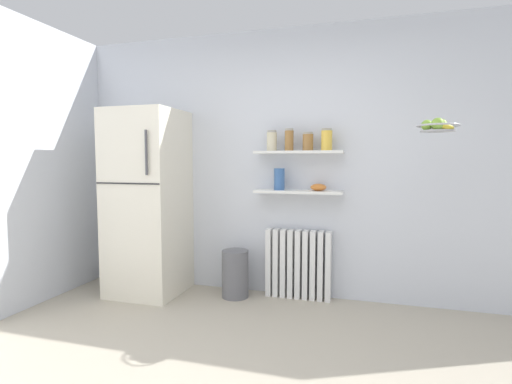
# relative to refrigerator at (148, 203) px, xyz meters

# --- Properties ---
(ground_plane) EXTENTS (7.04, 7.04, 0.00)m
(ground_plane) POSITION_rel_refrigerator_xyz_m (1.39, -1.17, -0.91)
(ground_plane) COLOR #B2A893
(back_wall) EXTENTS (7.04, 0.10, 2.60)m
(back_wall) POSITION_rel_refrigerator_xyz_m (1.39, 0.38, 0.39)
(back_wall) COLOR silver
(back_wall) RESTS_ON ground_plane
(refrigerator) EXTENTS (0.67, 0.70, 1.82)m
(refrigerator) POSITION_rel_refrigerator_xyz_m (0.00, 0.00, 0.00)
(refrigerator) COLOR silver
(refrigerator) RESTS_ON ground_plane
(radiator) EXTENTS (0.63, 0.12, 0.66)m
(radiator) POSITION_rel_refrigerator_xyz_m (1.48, 0.25, -0.58)
(radiator) COLOR white
(radiator) RESTS_ON ground_plane
(wall_shelf_lower) EXTENTS (0.83, 0.22, 0.02)m
(wall_shelf_lower) POSITION_rel_refrigerator_xyz_m (1.48, 0.22, 0.13)
(wall_shelf_lower) COLOR white
(wall_shelf_upper) EXTENTS (0.83, 0.22, 0.02)m
(wall_shelf_upper) POSITION_rel_refrigerator_xyz_m (1.48, 0.22, 0.50)
(wall_shelf_upper) COLOR white
(storage_jar_0) EXTENTS (0.10, 0.10, 0.20)m
(storage_jar_0) POSITION_rel_refrigerator_xyz_m (1.22, 0.22, 0.61)
(storage_jar_0) COLOR beige
(storage_jar_0) RESTS_ON wall_shelf_upper
(storage_jar_1) EXTENTS (0.08, 0.08, 0.21)m
(storage_jar_1) POSITION_rel_refrigerator_xyz_m (1.39, 0.22, 0.61)
(storage_jar_1) COLOR olive
(storage_jar_1) RESTS_ON wall_shelf_upper
(storage_jar_2) EXTENTS (0.10, 0.10, 0.17)m
(storage_jar_2) POSITION_rel_refrigerator_xyz_m (1.56, 0.22, 0.60)
(storage_jar_2) COLOR olive
(storage_jar_2) RESTS_ON wall_shelf_upper
(storage_jar_3) EXTENTS (0.10, 0.10, 0.20)m
(storage_jar_3) POSITION_rel_refrigerator_xyz_m (1.74, 0.22, 0.61)
(storage_jar_3) COLOR yellow
(storage_jar_3) RESTS_ON wall_shelf_upper
(vase) EXTENTS (0.10, 0.10, 0.21)m
(vase) POSITION_rel_refrigerator_xyz_m (1.29, 0.22, 0.24)
(vase) COLOR #38609E
(vase) RESTS_ON wall_shelf_lower
(shelf_bowl) EXTENTS (0.15, 0.15, 0.07)m
(shelf_bowl) POSITION_rel_refrigerator_xyz_m (1.67, 0.22, 0.17)
(shelf_bowl) COLOR orange
(shelf_bowl) RESTS_ON wall_shelf_lower
(trash_bin) EXTENTS (0.26, 0.26, 0.46)m
(trash_bin) POSITION_rel_refrigerator_xyz_m (0.89, 0.10, -0.68)
(trash_bin) COLOR slate
(trash_bin) RESTS_ON ground_plane
(hanging_fruit_basket) EXTENTS (0.30, 0.30, 0.10)m
(hanging_fruit_basket) POSITION_rel_refrigerator_xyz_m (2.59, -0.24, 0.67)
(hanging_fruit_basket) COLOR #B2B2B7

